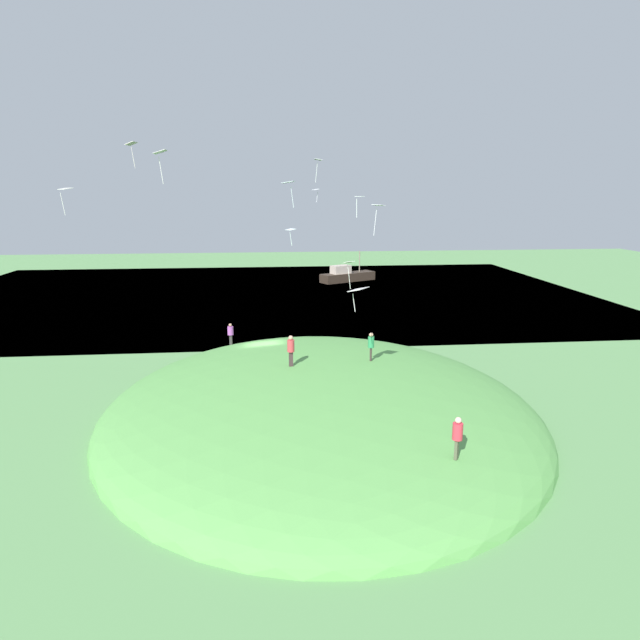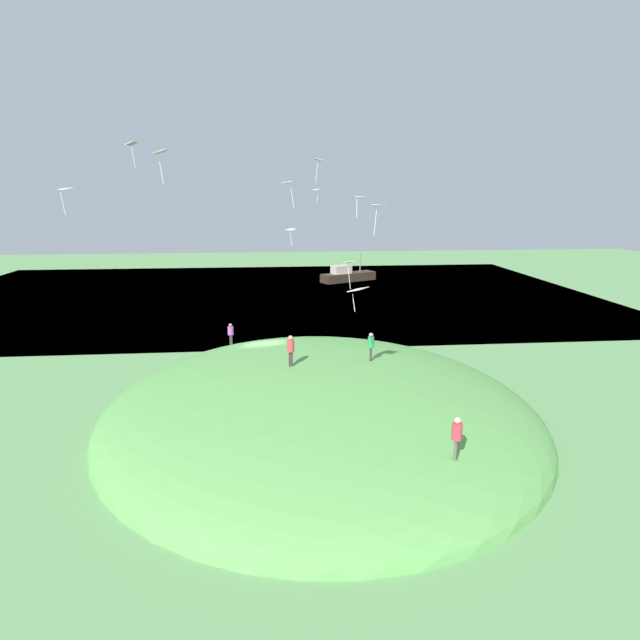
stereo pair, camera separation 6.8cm
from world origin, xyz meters
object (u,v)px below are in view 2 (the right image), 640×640
boat_on_lake (347,276)px  kite_3 (65,190)px  person_with_child (231,332)px  mooring_post (290,345)px  kite_4 (291,230)px  person_on_hilltop (291,347)px  kite_8 (160,153)px  kite_0 (358,290)px  kite_2 (132,145)px  kite_1 (359,198)px  kite_7 (289,183)px  kite_10 (318,161)px  kite_5 (316,190)px  person_near_shore (457,433)px  kite_6 (349,265)px  person_watching_kites (371,343)px  kite_9 (378,208)px

boat_on_lake → kite_3: (37.11, -24.86, 11.64)m
person_with_child → mooring_post: size_ratio=1.79×
kite_4 → mooring_post: size_ratio=1.27×
person_on_hilltop → kite_8: kite_8 is taller
person_on_hilltop → kite_3: (-9.48, -14.79, 8.82)m
kite_0 → mooring_post: (-14.27, -3.03, -6.83)m
kite_8 → mooring_post: kite_8 is taller
kite_2 → kite_3: bearing=-84.2°
person_on_hilltop → kite_3: kite_3 is taller
kite_3 → kite_1: bearing=88.6°
kite_7 → boat_on_lake: bearing=165.9°
kite_3 → kite_8: kite_8 is taller
kite_10 → person_on_hilltop: bearing=-11.4°
kite_2 → kite_3: (0.46, -4.51, -3.01)m
kite_3 → kite_5: size_ratio=1.67×
person_near_shore → kite_10: bearing=45.2°
kite_2 → kite_7: bearing=78.3°
kite_5 → kite_6: (12.72, 1.00, -4.78)m
kite_0 → kite_1: size_ratio=0.91×
person_near_shore → kite_6: kite_6 is taller
person_watching_kites → kite_4: size_ratio=1.45×
kite_3 → person_watching_kites: bearing=66.4°
kite_4 → person_near_shore: bearing=16.5°
boat_on_lake → kite_8: 46.11m
kite_1 → mooring_post: 12.76m
kite_5 → kite_8: kite_8 is taller
kite_4 → kite_10: bearing=156.4°
kite_1 → kite_4: size_ratio=1.24×
kite_0 → kite_4: 12.06m
kite_3 → kite_7: size_ratio=1.05×
kite_1 → kite_2: (-0.94, -15.66, 3.59)m
mooring_post → kite_9: bearing=51.1°
kite_4 → kite_7: kite_7 is taller
person_with_child → boat_on_lake: bearing=-47.5°
person_watching_kites → kite_0: 5.22m
person_with_child → kite_1: size_ratio=1.13×
kite_0 → kite_6: kite_6 is taller
boat_on_lake → person_on_hilltop: (46.59, -10.06, 2.82)m
kite_8 → mooring_post: bearing=123.8°
kite_1 → mooring_post: kite_1 is taller
person_on_hilltop → kite_8: (-6.40, -7.78, 11.07)m
person_with_child → kite_2: size_ratio=0.96×
kite_6 → mooring_post: size_ratio=1.98×
person_on_hilltop → kite_0: kite_0 is taller
kite_0 → kite_2: size_ratio=0.77×
mooring_post → kite_0: bearing=12.0°
person_watching_kites → kite_8: 17.76m
kite_4 → person_on_hilltop: bearing=-3.0°
kite_1 → boat_on_lake: bearing=172.9°
kite_6 → boat_on_lake: bearing=171.8°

